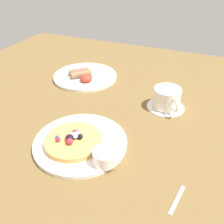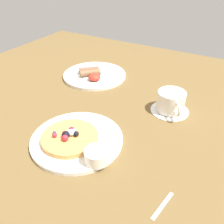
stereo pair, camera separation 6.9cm
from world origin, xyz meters
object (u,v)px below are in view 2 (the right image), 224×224
at_px(syrup_ramekin, 96,156).
at_px(breakfast_plate, 95,75).
at_px(coffee_saucer, 169,110).
at_px(coffee_cup, 171,101).
at_px(pancake_plate, 77,139).
at_px(teaspoon, 148,224).

bearing_deg(syrup_ramekin, breakfast_plate, 123.89).
xyz_separation_m(coffee_saucer, coffee_cup, (0.00, -0.00, 0.04)).
relative_size(pancake_plate, coffee_cup, 2.35).
xyz_separation_m(pancake_plate, coffee_cup, (0.17, 0.27, 0.03)).
height_order(pancake_plate, coffee_saucer, pancake_plate).
xyz_separation_m(pancake_plate, teaspoon, (0.26, -0.13, -0.00)).
distance_m(breakfast_plate, coffee_saucer, 0.36).
xyz_separation_m(syrup_ramekin, coffee_cup, (0.08, 0.31, 0.01)).
relative_size(pancake_plate, breakfast_plate, 0.98).
relative_size(syrup_ramekin, coffee_saucer, 0.48).
distance_m(syrup_ramekin, coffee_saucer, 0.32).
relative_size(pancake_plate, syrup_ramekin, 4.28).
xyz_separation_m(syrup_ramekin, breakfast_plate, (-0.27, 0.41, -0.02)).
relative_size(breakfast_plate, coffee_saucer, 2.09).
distance_m(breakfast_plate, teaspoon, 0.66).
xyz_separation_m(breakfast_plate, teaspoon, (0.44, -0.49, -0.00)).
bearing_deg(breakfast_plate, coffee_saucer, -14.97).
bearing_deg(coffee_cup, syrup_ramekin, -104.14).
distance_m(pancake_plate, coffee_cup, 0.32).
height_order(syrup_ramekin, breakfast_plate, syrup_ramekin).
height_order(coffee_cup, teaspoon, coffee_cup).
bearing_deg(coffee_cup, teaspoon, -77.02).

